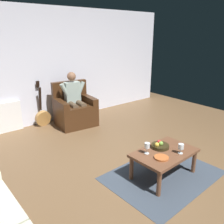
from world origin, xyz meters
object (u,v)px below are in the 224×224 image
object	(u,v)px
person_seated	(75,98)
wine_glass_far	(147,146)
guitar	(43,116)
decorative_dish	(161,158)
wine_glass_near	(181,147)
fruit_bowl	(160,146)
coffee_table	(164,155)
armchair	(75,110)

from	to	relation	value
person_seated	wine_glass_far	xyz separation A→B (m)	(0.28, 2.47, -0.13)
person_seated	guitar	xyz separation A→B (m)	(0.61, -0.42, -0.42)
person_seated	guitar	size ratio (longest dim) A/B	1.18
decorative_dish	wine_glass_near	bearing A→B (deg)	167.14
wine_glass_far	fruit_bowl	world-z (taller)	wine_glass_far
fruit_bowl	decorative_dish	world-z (taller)	fruit_bowl
guitar	wine_glass_near	size ratio (longest dim) A/B	7.05
person_seated	fruit_bowl	bearing A→B (deg)	96.25
coffee_table	guitar	distance (m)	3.07
decorative_dish	guitar	bearing A→B (deg)	-83.01
coffee_table	fruit_bowl	bearing A→B (deg)	-107.49
fruit_bowl	decorative_dish	xyz separation A→B (m)	(0.23, 0.22, -0.02)
armchair	decorative_dish	xyz separation A→B (m)	(0.23, 2.72, 0.07)
coffee_table	guitar	bearing A→B (deg)	-79.30
coffee_table	person_seated	bearing A→B (deg)	-90.82
armchair	wine_glass_near	bearing A→B (deg)	98.15
coffee_table	wine_glass_near	xyz separation A→B (m)	(-0.14, 0.17, 0.15)
wine_glass_far	decorative_dish	xyz separation A→B (m)	(-0.05, 0.22, -0.10)
wine_glass_near	decorative_dish	world-z (taller)	wine_glass_near
coffee_table	decorative_dish	world-z (taller)	decorative_dish
armchair	guitar	world-z (taller)	guitar
wine_glass_far	armchair	bearing A→B (deg)	-96.43
person_seated	guitar	bearing A→B (deg)	-28.36
coffee_table	decorative_dish	xyz separation A→B (m)	(0.19, 0.10, 0.07)
armchair	guitar	size ratio (longest dim) A/B	0.95
guitar	wine_glass_far	world-z (taller)	guitar
armchair	wine_glass_far	xyz separation A→B (m)	(0.28, 2.50, 0.18)
wine_glass_near	person_seated	bearing A→B (deg)	-87.98
armchair	coffee_table	xyz separation A→B (m)	(0.04, 2.63, 0.00)
coffee_table	wine_glass_far	xyz separation A→B (m)	(0.24, -0.12, 0.17)
person_seated	coffee_table	size ratio (longest dim) A/B	1.25
fruit_bowl	coffee_table	bearing A→B (deg)	72.51
person_seated	wine_glass_near	xyz separation A→B (m)	(-0.10, 2.77, -0.15)
wine_glass_near	wine_glass_far	distance (m)	0.48
armchair	decorative_dish	distance (m)	2.73
decorative_dish	coffee_table	bearing A→B (deg)	-152.20
wine_glass_near	decorative_dish	distance (m)	0.34
guitar	wine_glass_near	distance (m)	3.27
armchair	wine_glass_near	xyz separation A→B (m)	(-0.09, 2.80, 0.16)
armchair	person_seated	size ratio (longest dim) A/B	0.81
wine_glass_near	wine_glass_far	size ratio (longest dim) A/B	0.88
person_seated	decorative_dish	world-z (taller)	person_seated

